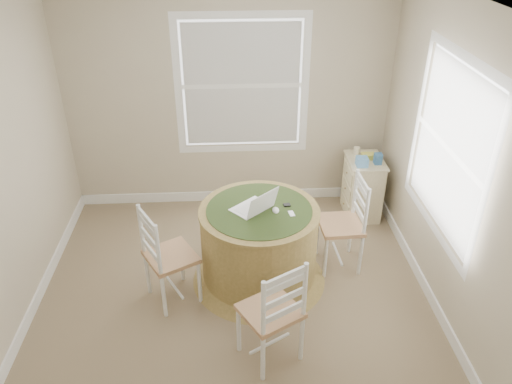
{
  "coord_description": "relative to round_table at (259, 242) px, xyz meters",
  "views": [
    {
      "loc": [
        -0.0,
        -3.46,
        3.19
      ],
      "look_at": [
        0.22,
        0.45,
        0.89
      ],
      "focal_mm": 35.0,
      "sensor_mm": 36.0,
      "label": 1
    }
  ],
  "objects": [
    {
      "name": "room",
      "position": [
        -0.08,
        -0.14,
        0.87
      ],
      "size": [
        3.64,
        3.64,
        2.64
      ],
      "color": "#92775C",
      "rests_on": "ground"
    },
    {
      "name": "round_table",
      "position": [
        0.0,
        0.0,
        0.0
      ],
      "size": [
        1.28,
        1.28,
        0.79
      ],
      "rotation": [
        0.0,
        0.0,
        0.16
      ],
      "color": "#9F8447",
      "rests_on": "ground"
    },
    {
      "name": "chair_left",
      "position": [
        -0.8,
        -0.22,
        0.05
      ],
      "size": [
        0.55,
        0.56,
        0.95
      ],
      "primitive_type": null,
      "rotation": [
        0.0,
        0.0,
        2.09
      ],
      "color": "white",
      "rests_on": "ground"
    },
    {
      "name": "chair_near",
      "position": [
        0.03,
        -0.95,
        0.05
      ],
      "size": [
        0.56,
        0.56,
        0.95
      ],
      "primitive_type": null,
      "rotation": [
        0.0,
        0.0,
        3.66
      ],
      "color": "white",
      "rests_on": "ground"
    },
    {
      "name": "chair_right",
      "position": [
        0.8,
        0.18,
        0.05
      ],
      "size": [
        0.42,
        0.44,
        0.95
      ],
      "primitive_type": null,
      "rotation": [
        0.0,
        0.0,
        -1.52
      ],
      "color": "white",
      "rests_on": "ground"
    },
    {
      "name": "laptop",
      "position": [
        -0.05,
        -0.0,
        0.39
      ],
      "size": [
        0.46,
        0.45,
        0.24
      ],
      "rotation": [
        0.0,
        0.0,
        3.88
      ],
      "color": "white",
      "rests_on": "round_table"
    },
    {
      "name": "mouse",
      "position": [
        0.15,
        -0.03,
        0.37
      ],
      "size": [
        0.08,
        0.11,
        0.03
      ],
      "primitive_type": "ellipsoid",
      "rotation": [
        0.0,
        0.0,
        0.16
      ],
      "color": "white",
      "rests_on": "round_table"
    },
    {
      "name": "phone",
      "position": [
        0.28,
        -0.09,
        0.36
      ],
      "size": [
        0.06,
        0.1,
        0.02
      ],
      "primitive_type": "cube",
      "rotation": [
        0.0,
        0.0,
        0.16
      ],
      "color": "#B7BABF",
      "rests_on": "round_table"
    },
    {
      "name": "keys",
      "position": [
        0.26,
        0.05,
        0.36
      ],
      "size": [
        0.07,
        0.06,
        0.02
      ],
      "primitive_type": "cube",
      "rotation": [
        0.0,
        0.0,
        0.16
      ],
      "color": "black",
      "rests_on": "round_table"
    },
    {
      "name": "corner_chest",
      "position": [
        1.25,
        1.1,
        -0.08
      ],
      "size": [
        0.4,
        0.54,
        0.7
      ],
      "rotation": [
        0.0,
        0.0,
        -0.01
      ],
      "color": "beige",
      "rests_on": "ground"
    },
    {
      "name": "tissue_box",
      "position": [
        1.18,
        0.97,
        0.32
      ],
      "size": [
        0.12,
        0.12,
        0.1
      ],
      "primitive_type": "cube",
      "rotation": [
        0.0,
        0.0,
        -0.01
      ],
      "color": "#5994CD",
      "rests_on": "corner_chest"
    },
    {
      "name": "box_yellow",
      "position": [
        1.29,
        1.12,
        0.3
      ],
      "size": [
        0.15,
        0.1,
        0.06
      ],
      "primitive_type": "cube",
      "rotation": [
        0.0,
        0.0,
        -0.01
      ],
      "color": "#DBD54D",
      "rests_on": "corner_chest"
    },
    {
      "name": "box_blue",
      "position": [
        1.35,
        1.0,
        0.33
      ],
      "size": [
        0.08,
        0.08,
        0.12
      ],
      "primitive_type": "cube",
      "rotation": [
        0.0,
        0.0,
        -0.01
      ],
      "color": "#2F5D8D",
      "rests_on": "corner_chest"
    },
    {
      "name": "cup_cream",
      "position": [
        1.19,
        1.22,
        0.32
      ],
      "size": [
        0.07,
        0.07,
        0.09
      ],
      "primitive_type": "cylinder",
      "color": "beige",
      "rests_on": "corner_chest"
    }
  ]
}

